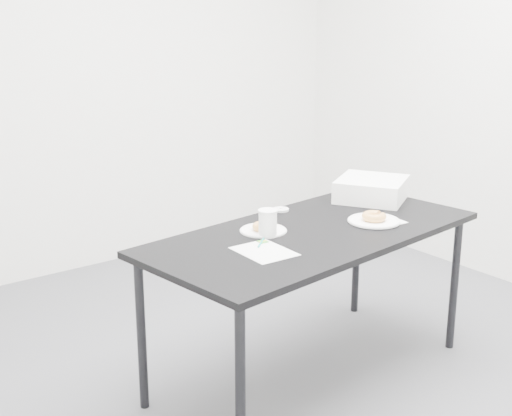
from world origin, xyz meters
TOP-DOWN VIEW (x-y plane):
  - floor at (0.00, 0.00)m, footprint 4.00×4.00m
  - wall_back at (0.00, 2.00)m, footprint 4.00×0.02m
  - table at (0.18, -0.03)m, footprint 1.68×0.94m
  - scorecard at (-0.17, -0.13)m, footprint 0.21×0.26m
  - logo_patch at (-0.10, -0.03)m, footprint 0.04×0.04m
  - pen at (-0.12, -0.04)m, footprint 0.09×0.08m
  - napkin at (0.54, -0.13)m, footprint 0.18×0.18m
  - plate_near at (0.50, -0.11)m, footprint 0.25×0.25m
  - donut_near at (0.50, -0.11)m, footprint 0.14×0.14m
  - plate_far at (-0.00, 0.09)m, footprint 0.21×0.21m
  - donut_far at (-0.00, 0.09)m, footprint 0.11×0.11m
  - coffee_cup at (-0.03, 0.03)m, footprint 0.08×0.08m
  - cup_lid at (0.27, 0.30)m, footprint 0.08×0.08m
  - bakery_box at (0.78, 0.18)m, footprint 0.46×0.46m

SIDE VIEW (x-z plane):
  - floor at x=0.00m, z-range 0.00..0.00m
  - table at x=0.18m, z-range 0.31..1.04m
  - scorecard at x=-0.17m, z-range 0.73..0.73m
  - napkin at x=0.54m, z-range 0.73..0.74m
  - plate_far at x=0.00m, z-range 0.73..0.74m
  - logo_patch at x=-0.10m, z-range 0.73..0.74m
  - cup_lid at x=0.27m, z-range 0.73..0.74m
  - pen at x=-0.12m, z-range 0.73..0.74m
  - plate_near at x=0.50m, z-range 0.74..0.74m
  - donut_far at x=0.00m, z-range 0.74..0.77m
  - donut_near at x=0.50m, z-range 0.74..0.78m
  - bakery_box at x=0.78m, z-range 0.73..0.85m
  - coffee_cup at x=-0.03m, z-range 0.73..0.86m
  - wall_back at x=0.00m, z-range 0.00..2.70m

